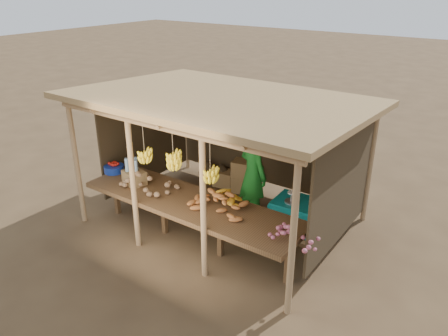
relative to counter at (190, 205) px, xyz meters
The scene contains 13 objects.
ground 1.20m from the counter, 90.00° to the left, with size 60.00×60.00×0.00m, color brown.
stall_structure 1.57m from the counter, 89.17° to the left, with size 4.70×3.50×2.43m.
counter is the anchor object (origin of this frame).
potato_heap 0.94m from the counter, behind, with size 0.90×0.54×0.36m, color #8E6B49, non-canonical shape.
sweet_potato_heap 0.56m from the counter, 10.32° to the left, with size 0.92×0.55×0.36m, color #BD6C30, non-canonical shape.
onion_heap 1.92m from the counter, ahead, with size 0.71×0.43×0.35m, color #CA6278, non-canonical shape.
banana_pile 0.66m from the counter, 28.62° to the left, with size 0.52×0.31×0.34m, color yellow, non-canonical shape.
tomato_basin 1.91m from the counter, behind, with size 0.37×0.37×0.19m.
bottle_box 1.24m from the counter, behind, with size 0.44×0.39×0.48m.
vendor 1.34m from the counter, 72.29° to the left, with size 0.66×0.44×1.82m, color #187020.
tarp_crate 1.83m from the counter, 43.00° to the left, with size 0.77×0.67×0.88m.
carton_stack 2.22m from the counter, 103.15° to the left, with size 0.95×0.42×0.68m.
burlap_sacks 2.47m from the counter, 117.22° to the left, with size 0.75×0.39×0.53m.
Camera 1 is at (4.05, -5.75, 4.13)m, focal length 35.00 mm.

